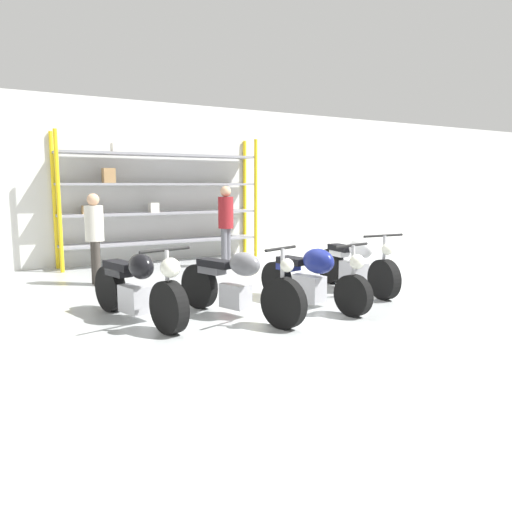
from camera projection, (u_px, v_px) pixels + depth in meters
name	position (u px, v px, depth m)	size (l,w,h in m)	color
ground_plane	(270.00, 308.00, 7.16)	(30.00, 30.00, 0.00)	#B2B7B7
back_wall	(149.00, 183.00, 11.38)	(30.00, 0.08, 3.60)	silver
shelving_rack	(159.00, 197.00, 11.15)	(4.59, 0.63, 2.83)	yellow
motorcycle_black	(138.00, 288.00, 6.37)	(0.80, 2.08, 1.01)	black
motorcycle_grey	(238.00, 285.00, 6.58)	(0.88, 2.12, 1.00)	black
motorcycle_blue	(313.00, 277.00, 7.19)	(0.70, 2.07, 0.97)	black
motorcycle_white	(356.00, 265.00, 8.27)	(0.73, 2.06, 1.00)	black
person_browsing	(226.00, 220.00, 10.54)	(0.45, 0.45, 1.73)	#595960
person_near_rack	(94.00, 232.00, 8.68)	(0.33, 0.33, 1.60)	#38332D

